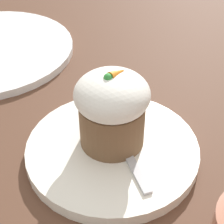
% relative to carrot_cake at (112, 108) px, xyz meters
% --- Properties ---
extents(ground_plane, '(4.00, 4.00, 0.00)m').
position_rel_carrot_cake_xyz_m(ground_plane, '(-0.01, -0.01, -0.07)').
color(ground_plane, '#513323').
extents(dessert_plate, '(0.21, 0.21, 0.02)m').
position_rel_carrot_cake_xyz_m(dessert_plate, '(-0.01, -0.01, -0.06)').
color(dessert_plate, white).
rests_on(dessert_plate, ground_plane).
extents(carrot_cake, '(0.09, 0.09, 0.10)m').
position_rel_carrot_cake_xyz_m(carrot_cake, '(0.00, 0.00, 0.00)').
color(carrot_cake, brown).
rests_on(carrot_cake, dessert_plate).
extents(spoon, '(0.06, 0.11, 0.01)m').
position_rel_carrot_cake_xyz_m(spoon, '(0.00, -0.02, -0.05)').
color(spoon, '#B7B7BC').
rests_on(spoon, dessert_plate).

